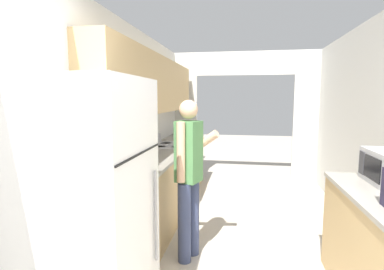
% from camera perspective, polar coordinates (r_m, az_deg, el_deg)
% --- Properties ---
extents(wall_left, '(0.38, 7.15, 2.50)m').
position_cam_1_polar(wall_left, '(3.68, -11.36, 5.08)').
color(wall_left, silver).
rests_on(wall_left, ground_plane).
extents(wall_far_with_doorway, '(3.17, 0.06, 2.50)m').
position_cam_1_polar(wall_far_with_doorway, '(5.97, 9.92, 5.52)').
color(wall_far_with_doorway, silver).
rests_on(wall_far_with_doorway, ground_plane).
extents(counter_left, '(0.62, 3.59, 0.90)m').
position_cam_1_polar(counter_left, '(4.22, -5.44, -8.84)').
color(counter_left, tan).
rests_on(counter_left, ground_plane).
extents(refrigerator, '(0.76, 0.81, 1.74)m').
position_cam_1_polar(refrigerator, '(2.19, -18.83, -12.90)').
color(refrigerator, white).
rests_on(refrigerator, ground_plane).
extents(range_oven, '(0.66, 0.77, 1.04)m').
position_cam_1_polar(range_oven, '(4.63, -3.90, -7.34)').
color(range_oven, '#B7B7BC').
rests_on(range_oven, ground_plane).
extents(person, '(0.51, 0.45, 1.59)m').
position_cam_1_polar(person, '(2.96, -0.56, -7.78)').
color(person, '#384266').
rests_on(person, ground_plane).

